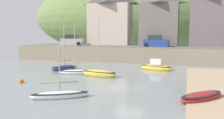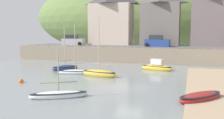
# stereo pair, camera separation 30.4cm
# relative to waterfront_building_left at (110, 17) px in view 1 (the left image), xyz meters

# --- Properties ---
(quay_seawall) EXTENTS (48.00, 9.40, 2.40)m
(quay_seawall) POSITION_rel_waterfront_building_left_xyz_m (9.71, -7.70, -6.31)
(quay_seawall) COLOR gray
(quay_seawall) RESTS_ON ground
(hillside_backdrop) EXTENTS (80.00, 44.00, 26.42)m
(hillside_backdrop) POSITION_rel_waterfront_building_left_xyz_m (5.88, 30.00, 1.59)
(hillside_backdrop) COLOR olive
(hillside_backdrop) RESTS_ON ground
(waterfront_building_left) EXTENTS (8.30, 5.30, 10.34)m
(waterfront_building_left) POSITION_rel_waterfront_building_left_xyz_m (0.00, 0.00, 0.00)
(waterfront_building_left) COLOR beige
(waterfront_building_left) RESTS_ON ground
(waterfront_building_centre) EXTENTS (7.13, 5.34, 9.39)m
(waterfront_building_centre) POSITION_rel_waterfront_building_left_xyz_m (9.48, -0.00, -0.49)
(waterfront_building_centre) COLOR slate
(waterfront_building_centre) RESTS_ON ground
(waterfront_building_right) EXTENTS (6.55, 4.50, 10.66)m
(waterfront_building_right) POSITION_rel_waterfront_building_left_xyz_m (17.93, 0.00, 0.18)
(waterfront_building_right) COLOR slate
(waterfront_building_right) RESTS_ON ground
(sailboat_tall_mast) EXTENTS (3.26, 3.33, 5.81)m
(sailboat_tall_mast) POSITION_rel_waterfront_building_left_xyz_m (-0.49, -18.30, -7.37)
(sailboat_tall_mast) COLOR navy
(sailboat_tall_mast) RESTS_ON ground
(rowboat_small_beached) EXTENTS (4.32, 3.16, 4.02)m
(rowboat_small_beached) POSITION_rel_waterfront_building_left_xyz_m (5.54, -30.52, -7.43)
(rowboat_small_beached) COLOR white
(rowboat_small_beached) RESTS_ON ground
(sailboat_nearest_shore) EXTENTS (4.33, 1.80, 6.82)m
(sailboat_nearest_shore) POSITION_rel_waterfront_building_left_xyz_m (5.33, -21.25, -7.33)
(sailboat_nearest_shore) COLOR gold
(sailboat_nearest_shore) RESTS_ON ground
(sailboat_far_left) EXTENTS (4.05, 2.05, 5.91)m
(sailboat_far_left) POSITION_rel_waterfront_building_left_xyz_m (2.08, -20.55, -7.40)
(sailboat_far_left) COLOR white
(sailboat_far_left) RESTS_ON ground
(sailboat_white_hull) EXTENTS (4.28, 1.99, 1.65)m
(sailboat_white_hull) POSITION_rel_waterfront_building_left_xyz_m (10.84, -14.82, -7.26)
(sailboat_white_hull) COLOR gold
(sailboat_white_hull) RESTS_ON ground
(motorboat_with_cabin) EXTENTS (3.81, 4.15, 0.77)m
(motorboat_with_cabin) POSITION_rel_waterfront_building_left_xyz_m (15.78, -28.00, -7.42)
(motorboat_with_cabin) COLOR maroon
(motorboat_with_cabin) RESTS_ON ground
(parked_car_near_slipway) EXTENTS (4.27, 2.16, 1.95)m
(parked_car_near_slipway) POSITION_rel_waterfront_building_left_xyz_m (-6.20, -4.50, -4.46)
(parked_car_near_slipway) COLOR #B4B3B5
(parked_car_near_slipway) RESTS_ON ground
(parked_car_by_wall) EXTENTS (4.22, 2.03, 1.95)m
(parked_car_by_wall) POSITION_rel_waterfront_building_left_xyz_m (9.49, -4.50, -4.46)
(parked_car_by_wall) COLOR navy
(parked_car_by_wall) RESTS_ON ground
(mooring_buoy) EXTENTS (0.48, 0.48, 0.48)m
(mooring_buoy) POSITION_rel_waterfront_building_left_xyz_m (-0.82, -26.69, -7.52)
(mooring_buoy) COLOR orange
(mooring_buoy) RESTS_ON ground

